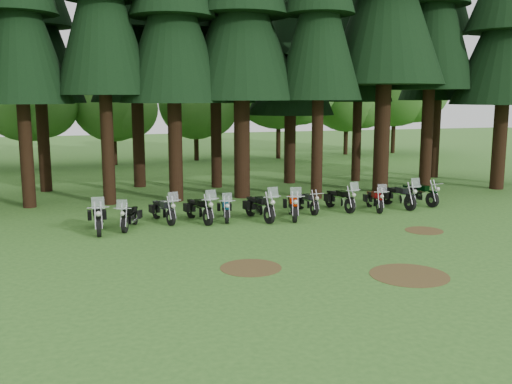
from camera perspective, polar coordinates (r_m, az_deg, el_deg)
ground at (r=19.51m, az=6.22°, el=-5.12°), size 120.00×120.00×0.00m
pine_front_9 at (r=33.43m, az=23.98°, el=16.63°), size 5.44×5.44×15.89m
pine_back_2 at (r=32.20m, az=-12.11°, el=17.96°), size 4.85×4.85×16.30m
pine_back_3 at (r=31.43m, az=-4.15°, el=18.24°), size 4.35×4.35×16.20m
pine_back_4 at (r=32.84m, az=3.52°, el=15.32°), size 4.94×4.94×13.78m
pine_back_5 at (r=34.33m, az=10.40°, el=17.50°), size 3.94×3.94×16.33m
pine_back_6 at (r=37.02m, az=18.04°, el=16.84°), size 4.59×4.59×16.58m
decid_2 at (r=42.12m, az=-21.62°, el=8.90°), size 6.72×6.53×8.40m
decid_3 at (r=42.49m, az=-13.76°, el=8.69°), size 6.12×5.95×7.65m
decid_4 at (r=44.55m, az=-5.67°, el=8.75°), size 5.93×5.76×7.41m
decid_5 at (r=45.86m, az=2.85°, el=11.14°), size 8.45×8.21×10.56m
decid_6 at (r=49.67m, az=9.52°, el=9.70°), size 7.06×6.86×8.82m
decid_7 at (r=51.78m, az=14.27°, el=10.66°), size 8.44×8.20×10.55m
dirt_patch_0 at (r=16.69m, az=-0.52°, el=-7.57°), size 1.80×1.80×0.01m
dirt_patch_1 at (r=22.08m, az=16.46°, el=-3.72°), size 1.40×1.40×0.01m
dirt_patch_2 at (r=16.58m, az=15.06°, el=-8.02°), size 2.20×2.20×0.01m
motorcycle_0 at (r=21.71m, az=-15.55°, el=-2.57°), size 0.44×2.34×1.48m
motorcycle_1 at (r=21.96m, az=-12.51°, el=-2.49°), size 0.95×1.99×1.28m
motorcycle_2 at (r=22.82m, az=-9.24°, el=-1.87°), size 0.78×2.15×1.36m
motorcycle_3 at (r=22.70m, az=-5.69°, el=-1.79°), size 0.79×2.28×1.44m
motorcycle_4 at (r=22.99m, az=-3.08°, el=-1.76°), size 0.59×2.01×1.26m
motorcycle_5 at (r=22.95m, az=0.37°, el=-1.57°), size 0.68×2.38×1.49m
motorcycle_6 at (r=23.29m, az=3.70°, el=-1.46°), size 0.89×2.30×1.46m
motorcycle_7 at (r=24.58m, az=5.13°, el=-1.08°), size 0.31×1.99×0.81m
motorcycle_8 at (r=25.15m, az=8.40°, el=-0.78°), size 0.59×2.22×1.39m
motorcycle_9 at (r=25.42m, az=11.77°, el=-0.83°), size 0.67×2.07×1.30m
motorcycle_10 at (r=26.29m, az=14.09°, el=-0.45°), size 0.56×2.35×1.48m
motorcycle_11 at (r=27.27m, az=15.98°, el=-0.23°), size 0.65×2.25×0.93m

